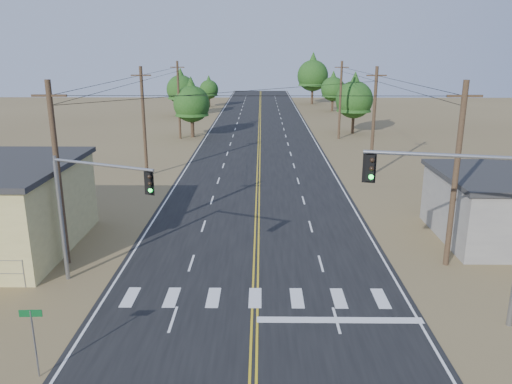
{
  "coord_description": "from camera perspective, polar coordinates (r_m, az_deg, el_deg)",
  "views": [
    {
      "loc": [
        0.28,
        -13.51,
        11.49
      ],
      "look_at": [
        -0.03,
        14.23,
        3.5
      ],
      "focal_mm": 35.0,
      "sensor_mm": 36.0,
      "label": 1
    }
  ],
  "objects": [
    {
      "name": "tree_left_mid",
      "position": [
        89.98,
        -8.58,
        11.83
      ],
      "size": [
        5.02,
        5.02,
        8.37
      ],
      "color": "#3F2D1E",
      "rests_on": "ground"
    },
    {
      "name": "tree_right_mid",
      "position": [
        97.25,
        8.8,
        11.84
      ],
      "size": [
        4.53,
        4.53,
        7.56
      ],
      "color": "#3F2D1E",
      "rests_on": "ground"
    },
    {
      "name": "tree_right_far",
      "position": [
        109.11,
        6.51,
        13.43
      ],
      "size": [
        6.52,
        6.52,
        10.87
      ],
      "color": "#3F2D1E",
      "rests_on": "ground"
    },
    {
      "name": "tree_left_far",
      "position": [
        103.98,
        -5.41,
        11.81
      ],
      "size": [
        3.82,
        3.82,
        6.37
      ],
      "color": "#3F2D1E",
      "rests_on": "ground"
    },
    {
      "name": "street_sign",
      "position": [
        19.99,
        -24.11,
        -14.44
      ],
      "size": [
        0.8,
        0.06,
        2.7
      ],
      "rotation": [
        0.0,
        0.0,
        0.04
      ],
      "color": "gray",
      "rests_on": "ground"
    },
    {
      "name": "signal_mast_left",
      "position": [
        25.36,
        -18.88,
        -0.98
      ],
      "size": [
        5.41,
        2.47,
        6.51
      ],
      "rotation": [
        0.0,
        0.0,
        -0.4
      ],
      "color": "gray",
      "rests_on": "ground"
    },
    {
      "name": "signal_mast_right",
      "position": [
        22.44,
        23.75,
        -1.8
      ],
      "size": [
        6.58,
        1.66,
        7.53
      ],
      "rotation": [
        0.0,
        0.0,
        -0.22
      ],
      "color": "gray",
      "rests_on": "ground"
    },
    {
      "name": "utility_pole_left_near",
      "position": [
        28.42,
        -21.69,
        1.95
      ],
      "size": [
        1.8,
        0.3,
        10.0
      ],
      "color": "#4C3826",
      "rests_on": "ground"
    },
    {
      "name": "tree_right_near",
      "position": [
        71.33,
        11.18,
        10.73
      ],
      "size": [
        5.13,
        5.13,
        8.54
      ],
      "color": "#3F2D1E",
      "rests_on": "ground"
    },
    {
      "name": "utility_pole_left_far",
      "position": [
        66.7,
        -8.82,
        10.4
      ],
      "size": [
        1.8,
        0.3,
        10.0
      ],
      "color": "#4C3826",
      "rests_on": "ground"
    },
    {
      "name": "road",
      "position": [
        45.0,
        0.25,
        1.29
      ],
      "size": [
        15.0,
        200.0,
        0.02
      ],
      "primitive_type": "cube",
      "color": "black",
      "rests_on": "ground"
    },
    {
      "name": "utility_pole_right_far",
      "position": [
        66.61,
        9.61,
        10.36
      ],
      "size": [
        1.8,
        0.3,
        10.0
      ],
      "color": "#4C3826",
      "rests_on": "ground"
    },
    {
      "name": "tree_left_near",
      "position": [
        67.62,
        -7.38,
        10.36
      ],
      "size": [
        4.83,
        4.83,
        8.05
      ],
      "color": "#3F2D1E",
      "rests_on": "ground"
    },
    {
      "name": "utility_pole_left_mid",
      "position": [
        47.2,
        -12.7,
        7.92
      ],
      "size": [
        1.8,
        0.3,
        10.0
      ],
      "color": "#4C3826",
      "rests_on": "ground"
    },
    {
      "name": "utility_pole_right_near",
      "position": [
        28.21,
        21.86,
        1.84
      ],
      "size": [
        1.8,
        0.3,
        10.0
      ],
      "color": "#4C3826",
      "rests_on": "ground"
    },
    {
      "name": "utility_pole_right_mid",
      "position": [
        47.08,
        13.29,
        7.86
      ],
      "size": [
        1.8,
        0.3,
        10.0
      ],
      "color": "#4C3826",
      "rests_on": "ground"
    }
  ]
}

